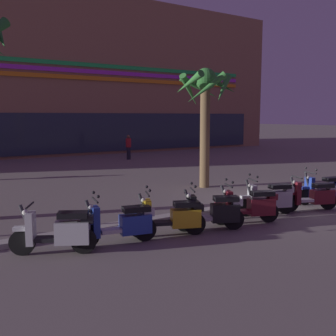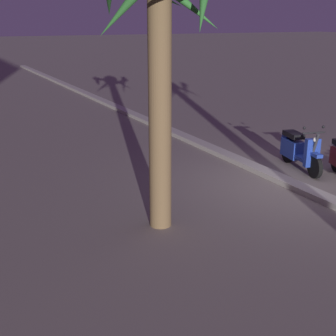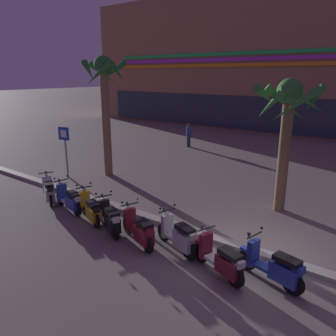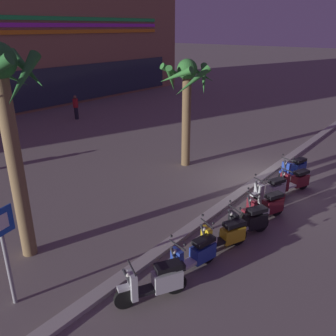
# 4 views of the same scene
# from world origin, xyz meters

# --- Properties ---
(ground_plane) EXTENTS (200.00, 200.00, 0.00)m
(ground_plane) POSITION_xyz_m (0.00, 0.00, 0.00)
(ground_plane) COLOR slate
(curb_strip) EXTENTS (60.00, 0.36, 0.12)m
(curb_strip) POSITION_xyz_m (0.00, 0.11, 0.06)
(curb_strip) COLOR #ADA89E
(curb_strip) RESTS_ON ground
(scooter_blue_mid_front) EXTENTS (1.76, 0.71, 1.17)m
(scooter_blue_mid_front) POSITION_xyz_m (0.95, -0.92, 0.45)
(scooter_blue_mid_front) COLOR black
(scooter_blue_mid_front) RESTS_ON ground
(palm_tree_far_corner) EXTENTS (2.21, 2.25, 4.61)m
(palm_tree_far_corner) POSITION_xyz_m (-0.45, 3.53, 3.43)
(palm_tree_far_corner) COLOR brown
(palm_tree_far_corner) RESTS_ON ground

